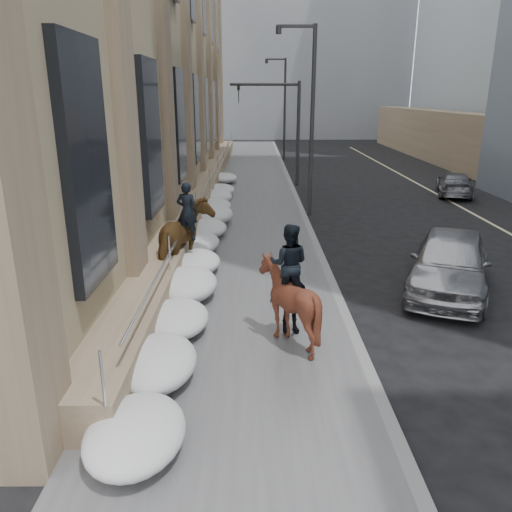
# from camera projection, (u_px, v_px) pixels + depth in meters

# --- Properties ---
(ground) EXTENTS (140.00, 140.00, 0.00)m
(ground) POSITION_uv_depth(u_px,v_px,m) (234.00, 384.00, 9.47)
(ground) COLOR black
(ground) RESTS_ON ground
(sidewalk) EXTENTS (5.00, 80.00, 0.12)m
(sidewalk) POSITION_uv_depth(u_px,v_px,m) (244.00, 237.00, 18.97)
(sidewalk) COLOR #4A4A4C
(sidewalk) RESTS_ON ground
(curb) EXTENTS (0.24, 80.00, 0.12)m
(curb) POSITION_uv_depth(u_px,v_px,m) (313.00, 237.00, 18.98)
(curb) COLOR slate
(curb) RESTS_ON ground
(limestone_building) EXTENTS (6.10, 44.00, 18.00)m
(limestone_building) POSITION_uv_depth(u_px,v_px,m) (145.00, 20.00, 25.70)
(limestone_building) COLOR #8E7F5D
(limestone_building) RESTS_ON ground
(bg_building_mid) EXTENTS (30.00, 12.00, 28.00)m
(bg_building_mid) POSITION_uv_depth(u_px,v_px,m) (283.00, 21.00, 62.25)
(bg_building_mid) COLOR slate
(bg_building_mid) RESTS_ON ground
(bg_building_far) EXTENTS (24.00, 12.00, 20.00)m
(bg_building_far) POSITION_uv_depth(u_px,v_px,m) (211.00, 61.00, 74.86)
(bg_building_far) COLOR gray
(bg_building_far) RESTS_ON ground
(streetlight_mid) EXTENTS (1.71, 0.24, 8.00)m
(streetlight_mid) POSITION_uv_depth(u_px,v_px,m) (309.00, 111.00, 21.39)
(streetlight_mid) COLOR #2D2D30
(streetlight_mid) RESTS_ON ground
(streetlight_far) EXTENTS (1.71, 0.24, 8.00)m
(streetlight_far) POSITION_uv_depth(u_px,v_px,m) (283.00, 103.00, 40.42)
(streetlight_far) COLOR #2D2D30
(streetlight_far) RESTS_ON ground
(traffic_signal) EXTENTS (4.10, 0.22, 6.00)m
(traffic_signal) POSITION_uv_depth(u_px,v_px,m) (283.00, 117.00, 29.18)
(traffic_signal) COLOR #2D2D30
(traffic_signal) RESTS_ON ground
(snow_bank) EXTENTS (1.70, 18.10, 0.76)m
(snow_bank) POSITION_uv_depth(u_px,v_px,m) (201.00, 241.00, 17.04)
(snow_bank) COLOR silver
(snow_bank) RESTS_ON sidewalk
(mounted_horse_left) EXTENTS (1.70, 2.73, 2.73)m
(mounted_horse_left) POSITION_uv_depth(u_px,v_px,m) (185.00, 237.00, 14.67)
(mounted_horse_left) COLOR #483015
(mounted_horse_left) RESTS_ON sidewalk
(mounted_horse_right) EXTENTS (1.71, 1.86, 2.58)m
(mounted_horse_right) POSITION_uv_depth(u_px,v_px,m) (288.00, 296.00, 10.57)
(mounted_horse_right) COLOR #482014
(mounted_horse_right) RESTS_ON sidewalk
(pedestrian) EXTENTS (0.99, 0.61, 1.57)m
(pedestrian) POSITION_uv_depth(u_px,v_px,m) (290.00, 299.00, 11.06)
(pedestrian) COLOR black
(pedestrian) RESTS_ON sidewalk
(car_silver) EXTENTS (3.87, 5.40, 1.71)m
(car_silver) POSITION_uv_depth(u_px,v_px,m) (450.00, 262.00, 13.71)
(car_silver) COLOR #9A9BA1
(car_silver) RESTS_ON ground
(car_grey) EXTENTS (2.90, 4.62, 1.25)m
(car_grey) POSITION_uv_depth(u_px,v_px,m) (455.00, 184.00, 27.03)
(car_grey) COLOR slate
(car_grey) RESTS_ON ground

